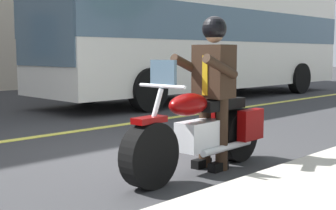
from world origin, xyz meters
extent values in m
plane|color=#333335|center=(0.00, 0.00, 0.00)|extent=(80.00, 80.00, 0.00)
cube|color=#E5DB4C|center=(0.00, -2.00, 0.01)|extent=(60.00, 0.16, 0.01)
cylinder|color=black|center=(0.73, 1.28, 0.33)|extent=(0.67, 0.24, 0.66)
cylinder|color=black|center=(-0.82, 1.20, 0.33)|extent=(0.67, 0.24, 0.66)
cube|color=silver|center=(-0.07, 1.24, 0.42)|extent=(0.57, 0.31, 0.32)
ellipsoid|color=#720505|center=(0.13, 1.25, 0.78)|extent=(0.57, 0.31, 0.24)
cube|color=black|center=(-0.42, 1.22, 0.74)|extent=(0.71, 0.32, 0.12)
cube|color=#720505|center=(-0.78, 1.42, 0.48)|extent=(0.41, 0.14, 0.36)
cube|color=#720505|center=(-0.75, 0.98, 0.48)|extent=(0.41, 0.14, 0.36)
cylinder|color=silver|center=(0.71, 1.28, 0.60)|extent=(0.35, 0.07, 0.76)
cylinder|color=silver|center=(0.55, 1.27, 1.00)|extent=(0.07, 0.60, 0.04)
cube|color=#720505|center=(0.73, 1.28, 0.68)|extent=(0.37, 0.18, 0.06)
cylinder|color=silver|center=(-0.38, 1.38, 0.26)|extent=(0.90, 0.13, 0.08)
cube|color=slate|center=(0.53, 1.27, 1.12)|extent=(0.06, 0.32, 0.28)
cylinder|color=black|center=(-0.32, 1.34, 0.42)|extent=(0.14, 0.14, 0.84)
cube|color=black|center=(-0.26, 1.35, 0.05)|extent=(0.27, 0.12, 0.10)
cylinder|color=black|center=(-0.31, 1.10, 0.42)|extent=(0.14, 0.14, 0.84)
cube|color=black|center=(-0.25, 1.11, 0.05)|extent=(0.27, 0.12, 0.10)
cube|color=black|center=(-0.32, 1.22, 1.12)|extent=(0.34, 0.42, 0.60)
cube|color=#B28C14|center=(-0.16, 1.23, 1.08)|extent=(0.03, 0.07, 0.44)
cylinder|color=black|center=(-0.15, 1.45, 1.18)|extent=(0.56, 0.13, 0.28)
cylinder|color=black|center=(-0.12, 1.01, 1.18)|extent=(0.56, 0.13, 0.28)
sphere|color=tan|center=(-0.32, 1.22, 1.55)|extent=(0.22, 0.22, 0.22)
sphere|color=black|center=(-0.32, 1.22, 1.60)|extent=(0.28, 0.28, 0.28)
cube|color=white|center=(-6.81, -4.25, 1.77)|extent=(11.00, 2.50, 2.85)
cube|color=slate|center=(-6.81, -4.25, 2.10)|extent=(11.04, 2.52, 0.90)
cube|color=slate|center=(-1.31, -4.25, 2.00)|extent=(0.06, 2.40, 1.90)
cylinder|color=black|center=(-3.21, -3.05, 0.50)|extent=(1.00, 0.30, 1.00)
cylinder|color=black|center=(-3.21, -5.45, 0.50)|extent=(1.00, 0.30, 1.00)
cylinder|color=black|center=(-10.01, -3.05, 0.50)|extent=(1.00, 0.30, 1.00)
cylinder|color=black|center=(-10.01, -5.45, 0.50)|extent=(1.00, 0.30, 1.00)
cube|color=slate|center=(-7.95, -10.97, 2.00)|extent=(1.10, 0.06, 1.60)
camera|label=1|loc=(3.68, 4.49, 1.32)|focal=48.45mm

